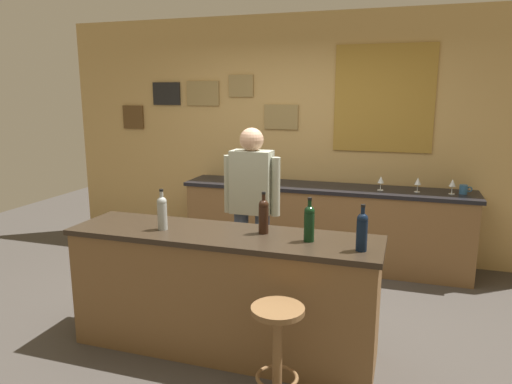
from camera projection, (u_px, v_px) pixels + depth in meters
The scene contains 15 objects.
ground_plane at pixel (241, 324), 3.98m from camera, with size 10.00×10.00×0.00m, color #423D38.
back_wall at pixel (299, 136), 5.58m from camera, with size 6.00×0.09×2.80m.
bar_counter at pixel (223, 292), 3.52m from camera, with size 2.30×0.60×0.92m.
side_counter at pixel (324, 225), 5.31m from camera, with size 3.19×0.56×0.90m.
bartender at pixel (252, 204), 4.21m from camera, with size 0.52×0.21×1.62m.
bar_stool at pixel (277, 341), 2.82m from camera, with size 0.32×0.32×0.68m.
wine_bottle_a at pixel (162, 212), 3.47m from camera, with size 0.07×0.07×0.31m.
wine_bottle_b at pixel (264, 215), 3.38m from camera, with size 0.07×0.07×0.31m.
wine_bottle_c at pixel (309, 222), 3.20m from camera, with size 0.07×0.07×0.31m.
wine_bottle_d at pixel (362, 230), 3.00m from camera, with size 0.07×0.07×0.31m.
wine_glass_a at pixel (244, 171), 5.57m from camera, with size 0.07×0.07×0.16m.
wine_glass_b at pixel (381, 180), 4.97m from camera, with size 0.07×0.07×0.16m.
wine_glass_c at pixel (418, 182), 4.89m from camera, with size 0.07×0.07×0.16m.
wine_glass_d at pixel (452, 183), 4.79m from camera, with size 0.07×0.07×0.16m.
coffee_mug at pixel (464, 189), 4.81m from camera, with size 0.12×0.08×0.09m.
Camera 1 is at (1.24, -3.45, 1.92)m, focal length 33.08 mm.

